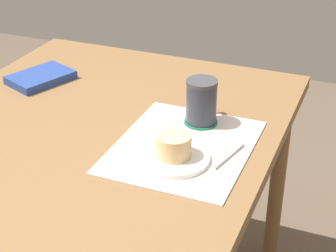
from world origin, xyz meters
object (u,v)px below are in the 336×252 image
dining_table (88,159)px  pastry_plate (174,158)px  coffee_mug (202,101)px  small_book (41,77)px  pastry (174,145)px

dining_table → pastry_plate: bearing=-97.5°
coffee_mug → pastry_plate: bearing=-179.5°
pastry_plate → small_book: size_ratio=0.92×
pastry_plate → small_book: bearing=63.2°
pastry_plate → pastry: pastry is taller
pastry_plate → coffee_mug: coffee_mug is taller
dining_table → small_book: 0.38m
coffee_mug → dining_table: bearing=123.7°
dining_table → coffee_mug: (0.16, -0.25, 0.14)m
coffee_mug → small_book: size_ratio=0.64×
coffee_mug → small_book: bearing=82.1°
dining_table → pastry: (-0.03, -0.25, 0.11)m
pastry_plate → small_book: small_book is taller
dining_table → small_book: (0.24, 0.29, 0.08)m
pastry → coffee_mug: coffee_mug is taller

